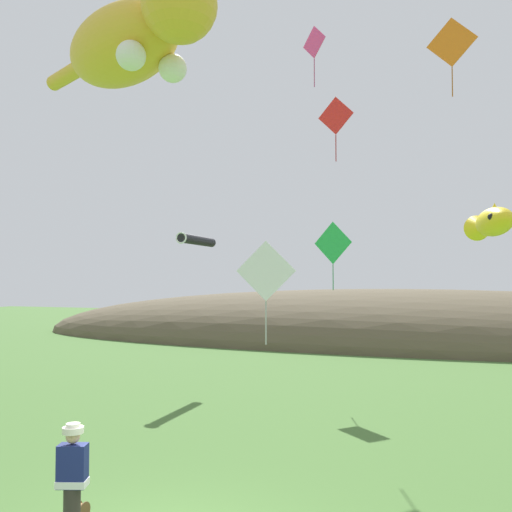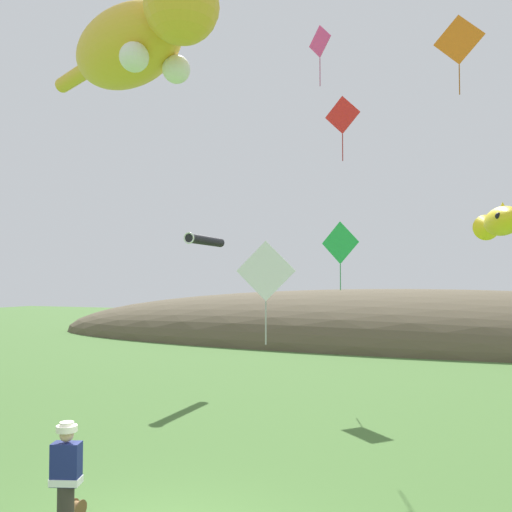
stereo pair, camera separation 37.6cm
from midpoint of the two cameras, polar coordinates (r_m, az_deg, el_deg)
distant_hill_ridge at (r=36.49m, az=17.35°, el=-8.37°), size 52.26×15.40×6.60m
festival_attendant at (r=9.12m, az=-19.10°, el=-20.57°), size 0.48×0.38×1.77m
kite_spool at (r=10.40m, az=-18.18°, el=-23.01°), size 0.16×0.28×0.28m
kite_giant_cat at (r=16.55m, az=-12.85°, el=20.30°), size 7.36×4.26×2.42m
kite_fish_windsock at (r=18.50m, az=21.88°, el=3.09°), size 1.57×3.28×0.98m
kite_tube_streamer at (r=22.24m, az=-6.41°, el=1.57°), size 0.51×2.93×0.44m
kite_diamond_orange at (r=19.03m, az=18.42°, el=19.59°), size 1.48×0.30×2.40m
kite_diamond_green at (r=19.86m, az=7.16°, el=1.27°), size 1.41×0.45×2.38m
kite_diamond_red at (r=19.62m, az=7.42°, el=13.70°), size 1.25×0.28×2.18m
kite_diamond_white at (r=11.89m, az=0.09°, el=-1.58°), size 1.25×0.23×2.16m
kite_diamond_pink at (r=19.02m, az=5.24°, el=20.46°), size 0.87×0.58×1.93m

